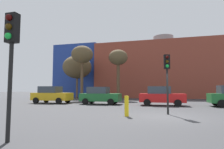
{
  "coord_description": "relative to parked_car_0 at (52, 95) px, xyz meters",
  "views": [
    {
      "loc": [
        -0.32,
        -11.18,
        1.52
      ],
      "look_at": [
        -5.42,
        8.16,
        3.14
      ],
      "focal_mm": 29.97,
      "sensor_mm": 36.0,
      "label": 1
    }
  ],
  "objects": [
    {
      "name": "parked_car_1",
      "position": [
        5.73,
        0.0,
        -0.04
      ],
      "size": [
        4.15,
        2.04,
        1.8
      ],
      "color": "#1E662D",
      "rests_on": "ground_plane"
    },
    {
      "name": "bare_tree_2",
      "position": [
        -2.36,
        11.43,
        4.54
      ],
      "size": [
        5.06,
        5.06,
        7.51
      ],
      "color": "brown",
      "rests_on": "ground_plane"
    },
    {
      "name": "bollard_yellow_0",
      "position": [
        10.03,
        -8.1,
        -0.36
      ],
      "size": [
        0.24,
        0.24,
        1.16
      ],
      "primitive_type": "cylinder",
      "color": "yellow",
      "rests_on": "ground_plane"
    },
    {
      "name": "bare_tree_0",
      "position": [
        5.78,
        8.38,
        5.21
      ],
      "size": [
        2.87,
        2.87,
        7.51
      ],
      "color": "brown",
      "rests_on": "ground_plane"
    },
    {
      "name": "parked_car_2",
      "position": [
        11.95,
        0.0,
        -0.03
      ],
      "size": [
        4.22,
        2.07,
        1.83
      ],
      "color": "red",
      "rests_on": "ground_plane"
    },
    {
      "name": "building_backdrop",
      "position": [
        12.56,
        20.16,
        4.33
      ],
      "size": [
        43.9,
        11.9,
        12.3
      ],
      "color": "brown",
      "rests_on": "ground_plane"
    },
    {
      "name": "bare_tree_1",
      "position": [
        0.53,
        7.03,
        5.72
      ],
      "size": [
        3.27,
        3.27,
        8.11
      ],
      "color": "brown",
      "rests_on": "ground_plane"
    },
    {
      "name": "traffic_light_near_left",
      "position": [
        7.64,
        -14.18,
        1.87
      ],
      "size": [
        0.36,
        0.36,
        3.82
      ],
      "rotation": [
        0.0,
        0.0,
        -1.59
      ],
      "color": "black",
      "rests_on": "ground_plane"
    },
    {
      "name": "traffic_light_island",
      "position": [
        12.34,
        -6.67,
        1.79
      ],
      "size": [
        0.39,
        0.39,
        3.7
      ],
      "rotation": [
        0.0,
        0.0,
        -1.41
      ],
      "color": "black",
      "rests_on": "ground_plane"
    },
    {
      "name": "ground_plane",
      "position": [
        12.28,
        -7.54,
        -0.94
      ],
      "size": [
        200.0,
        200.0,
        0.0
      ],
      "primitive_type": "plane",
      "color": "#38383A"
    },
    {
      "name": "parked_car_0",
      "position": [
        0.0,
        0.0,
        0.0
      ],
      "size": [
        4.35,
        2.13,
        1.89
      ],
      "color": "gold",
      "rests_on": "ground_plane"
    }
  ]
}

